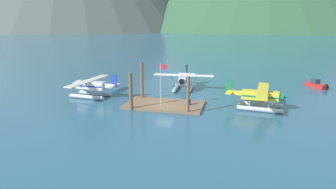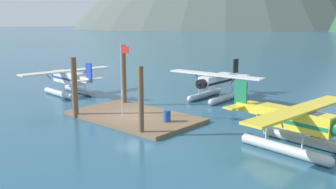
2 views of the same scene
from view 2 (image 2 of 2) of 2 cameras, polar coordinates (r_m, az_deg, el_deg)
ground_plane at (r=30.16m, az=-5.39°, el=-3.74°), size 1200.00×1200.00×0.00m
dock_platform at (r=30.12m, az=-5.40°, el=-3.46°), size 10.95×6.25×0.30m
piling_near_left at (r=30.66m, az=-14.55°, el=1.03°), size 0.47×0.47×5.05m
piling_near_right at (r=24.88m, az=-4.29°, el=-1.12°), size 0.38×0.38×4.93m
piling_far_left at (r=34.34m, az=-7.01°, el=2.98°), size 0.46×0.46×5.75m
flagpole at (r=28.77m, az=-7.22°, el=3.57°), size 0.95×0.10×5.89m
fuel_drum at (r=27.79m, az=-0.18°, el=-3.42°), size 0.62×0.62×0.88m
mooring_buoy at (r=26.20m, az=22.47°, el=-5.97°), size 0.82×0.82×0.82m
seaplane_yellow_stbd_fwd at (r=23.75m, az=19.48°, el=-4.57°), size 7.95×10.49×3.84m
seaplane_cream_port_fwd at (r=40.82m, az=-15.41°, el=2.14°), size 7.97×10.48×3.84m
seaplane_white_bow_centre at (r=37.39m, az=7.54°, el=1.64°), size 10.46×7.98×3.84m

